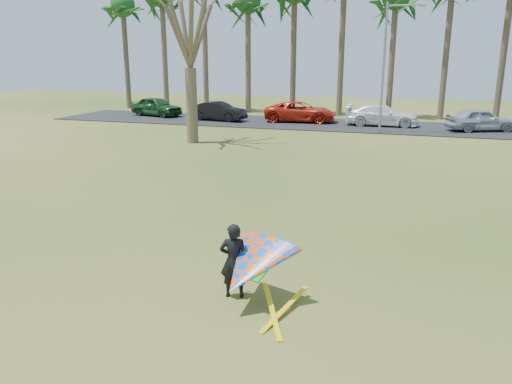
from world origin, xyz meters
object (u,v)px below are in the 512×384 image
(car_3, at_px, (382,115))
(kite_flyer, at_px, (249,265))
(car_4, at_px, (480,120))
(car_1, at_px, (219,111))
(streetlight, at_px, (386,62))
(car_0, at_px, (156,106))
(bare_tree_left, at_px, (189,16))
(car_2, at_px, (300,112))

(car_3, height_order, kite_flyer, kite_flyer)
(car_4, xyz_separation_m, kite_flyer, (-6.97, -27.06, 0.04))
(car_1, distance_m, kite_flyer, 29.23)
(streetlight, distance_m, car_4, 7.58)
(streetlight, bearing_deg, kite_flyer, -92.09)
(car_0, relative_size, car_1, 1.05)
(bare_tree_left, relative_size, car_3, 1.93)
(car_1, height_order, car_4, car_4)
(streetlight, height_order, car_2, streetlight)
(bare_tree_left, xyz_separation_m, car_0, (-8.18, 10.70, -6.09))
(streetlight, bearing_deg, bare_tree_left, -145.43)
(bare_tree_left, bearing_deg, streetlight, 34.57)
(car_4, height_order, kite_flyer, kite_flyer)
(car_3, relative_size, car_4, 1.15)
(car_1, xyz_separation_m, kite_flyer, (11.46, -26.89, 0.08))
(bare_tree_left, distance_m, car_2, 12.87)
(car_2, relative_size, car_4, 1.22)
(car_1, bearing_deg, kite_flyer, -149.48)
(car_2, height_order, kite_flyer, kite_flyer)
(streetlight, bearing_deg, car_4, 23.53)
(car_0, bearing_deg, car_1, -85.97)
(car_1, distance_m, car_3, 12.12)
(car_1, height_order, kite_flyer, kite_flyer)
(car_0, height_order, kite_flyer, kite_flyer)
(car_4, bearing_deg, streetlight, 90.60)
(streetlight, xyz_separation_m, car_0, (-18.34, 3.70, -3.64))
(car_3, xyz_separation_m, car_4, (6.34, -0.64, 0.01))
(car_1, relative_size, kite_flyer, 1.80)
(streetlight, xyz_separation_m, kite_flyer, (-0.89, -24.41, -3.62))
(car_3, bearing_deg, car_2, 84.94)
(streetlight, height_order, kite_flyer, streetlight)
(car_0, relative_size, kite_flyer, 1.89)
(bare_tree_left, bearing_deg, car_1, 103.02)
(car_3, distance_m, kite_flyer, 27.71)
(car_0, relative_size, car_3, 0.90)
(streetlight, xyz_separation_m, car_3, (-0.25, 3.29, -3.68))
(bare_tree_left, relative_size, car_1, 2.26)
(car_1, xyz_separation_m, car_3, (12.10, 0.82, 0.02))
(streetlight, height_order, car_4, streetlight)
(car_0, height_order, car_2, car_0)
(car_2, bearing_deg, car_4, -99.97)
(bare_tree_left, distance_m, kite_flyer, 20.64)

